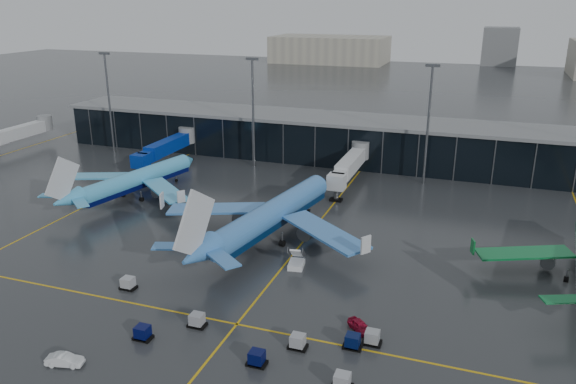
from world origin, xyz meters
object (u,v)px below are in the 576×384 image
(airliner_klm_near, at_px, (273,199))
(service_van_red, at_px, (360,326))
(airliner_arkefly, at_px, (137,169))
(baggage_carts, at_px, (256,335))
(service_van_white, at_px, (65,360))
(mobile_airstair, at_px, (296,262))

(airliner_klm_near, height_order, service_van_red, airliner_klm_near)
(airliner_arkefly, height_order, baggage_carts, airliner_arkefly)
(airliner_arkefly, relative_size, airliner_klm_near, 0.85)
(airliner_arkefly, bearing_deg, service_van_red, -19.99)
(baggage_carts, distance_m, service_van_white, 21.22)
(airliner_arkefly, distance_m, baggage_carts, 57.83)
(mobile_airstair, xyz_separation_m, service_van_red, (12.77, -13.61, -0.12))
(service_van_white, bearing_deg, airliner_arkefly, 11.57)
(airliner_arkefly, xyz_separation_m, baggage_carts, (42.19, -39.23, -5.10))
(airliner_arkefly, relative_size, mobile_airstair, 10.86)
(service_van_red, height_order, service_van_white, service_van_white)
(airliner_arkefly, height_order, mobile_airstair, airliner_arkefly)
(airliner_arkefly, bearing_deg, mobile_airstair, -13.81)
(baggage_carts, xyz_separation_m, service_van_white, (-17.99, -11.26, -0.08))
(airliner_klm_near, distance_m, baggage_carts, 30.85)
(mobile_airstair, bearing_deg, baggage_carts, -94.25)
(airliner_arkefly, xyz_separation_m, mobile_airstair, (40.45, -19.41, -5.09))
(airliner_klm_near, height_order, service_van_white, airliner_klm_near)
(service_van_white, bearing_deg, mobile_airstair, -41.64)
(baggage_carts, bearing_deg, service_van_white, -147.95)
(mobile_airstair, distance_m, service_van_red, 18.66)
(baggage_carts, bearing_deg, mobile_airstair, 95.01)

